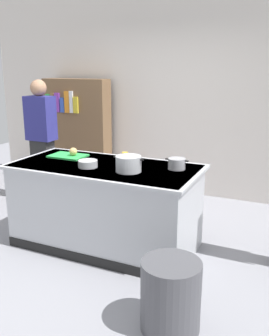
# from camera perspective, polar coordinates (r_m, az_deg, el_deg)

# --- Properties ---
(ground_plane) EXTENTS (10.00, 10.00, 0.00)m
(ground_plane) POSITION_cam_1_polar(r_m,az_deg,el_deg) (4.21, -4.32, -11.52)
(ground_plane) COLOR gray
(back_wall) EXTENTS (6.40, 0.12, 3.00)m
(back_wall) POSITION_cam_1_polar(r_m,az_deg,el_deg) (5.69, 5.80, 11.26)
(back_wall) COLOR silver
(back_wall) RESTS_ON ground_plane
(counter_island) EXTENTS (1.98, 0.98, 0.90)m
(counter_island) POSITION_cam_1_polar(r_m,az_deg,el_deg) (4.02, -4.46, -5.59)
(counter_island) COLOR #B7BABF
(counter_island) RESTS_ON ground_plane
(cutting_board) EXTENTS (0.40, 0.28, 0.02)m
(cutting_board) POSITION_cam_1_polar(r_m,az_deg,el_deg) (4.30, -10.11, 1.82)
(cutting_board) COLOR green
(cutting_board) RESTS_ON counter_island
(onion) EXTENTS (0.09, 0.09, 0.09)m
(onion) POSITION_cam_1_polar(r_m,az_deg,el_deg) (4.26, -9.32, 2.49)
(onion) COLOR tan
(onion) RESTS_ON cutting_board
(stock_pot) EXTENTS (0.32, 0.25, 0.15)m
(stock_pot) POSITION_cam_1_polar(r_m,az_deg,el_deg) (3.63, -0.92, 0.65)
(stock_pot) COLOR #B7BABF
(stock_pot) RESTS_ON counter_island
(sauce_pan) EXTENTS (0.24, 0.17, 0.11)m
(sauce_pan) POSITION_cam_1_polar(r_m,az_deg,el_deg) (3.74, 6.45, 0.66)
(sauce_pan) COLOR #99999E
(sauce_pan) RESTS_ON counter_island
(mixing_bowl) EXTENTS (0.20, 0.20, 0.07)m
(mixing_bowl) POSITION_cam_1_polar(r_m,az_deg,el_deg) (3.82, -7.13, 0.65)
(mixing_bowl) COLOR #B7BABF
(mixing_bowl) RESTS_ON counter_island
(juice_cup) EXTENTS (0.07, 0.07, 0.10)m
(juice_cup) POSITION_cam_1_polar(r_m,az_deg,el_deg) (4.03, -1.47, 1.73)
(juice_cup) COLOR yellow
(juice_cup) RESTS_ON counter_island
(trash_bin) EXTENTS (0.44, 0.44, 0.54)m
(trash_bin) POSITION_cam_1_polar(r_m,az_deg,el_deg) (2.90, 5.53, -18.80)
(trash_bin) COLOR #4C4C51
(trash_bin) RESTS_ON ground_plane
(person_guest) EXTENTS (0.38, 0.24, 1.72)m
(person_guest) POSITION_cam_1_polar(r_m,az_deg,el_deg) (5.37, -13.95, 4.31)
(person_guest) COLOR #262626
(person_guest) RESTS_ON ground_plane
(bookshelf) EXTENTS (1.10, 0.31, 1.70)m
(bookshelf) POSITION_cam_1_polar(r_m,az_deg,el_deg) (6.16, -8.67, 5.42)
(bookshelf) COLOR brown
(bookshelf) RESTS_ON ground_plane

